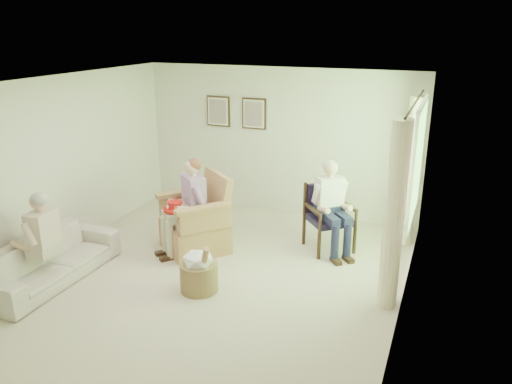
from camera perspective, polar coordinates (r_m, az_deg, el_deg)
floor at (r=6.94m, az=-5.27°, el=-9.65°), size 5.50×5.50×0.00m
back_wall at (r=8.87m, az=2.57°, el=5.72°), size 5.00×0.04×2.60m
front_wall at (r=4.38m, az=-22.56°, el=-9.87°), size 5.00×0.04×2.60m
left_wall at (r=7.86m, az=-22.05°, el=2.66°), size 0.04×5.50×2.60m
right_wall at (r=5.77m, az=17.04°, el=-2.29°), size 0.04×5.50×2.60m
ceiling at (r=6.15m, az=-6.00°, el=12.18°), size 5.00×5.50×0.02m
window at (r=6.84m, az=17.96°, el=3.35°), size 0.13×2.50×1.63m
curtain_left at (r=6.04m, az=15.51°, el=-2.73°), size 0.34×0.34×2.30m
curtain_right at (r=7.90m, az=17.28°, el=2.14°), size 0.34×0.34×2.30m
framed_print_left at (r=9.18m, az=-4.34°, el=9.18°), size 0.45×0.05×0.55m
framed_print_right at (r=8.90m, az=-0.24°, el=8.93°), size 0.45×0.05×0.55m
wicker_armchair at (r=7.64m, az=-6.89°, el=-3.88°), size 0.91×0.91×1.17m
wood_armchair at (r=7.68m, az=8.58°, el=-2.50°), size 0.64×0.60×0.98m
sofa at (r=7.27m, az=-22.45°, el=-7.17°), size 2.00×0.78×0.58m
person_wicker at (r=7.35m, az=-7.60°, el=-0.93°), size 0.40×0.62×1.41m
person_dark at (r=7.44m, az=8.38°, el=-1.00°), size 0.40×0.62×1.37m
person_sofa at (r=7.02m, az=-23.63°, el=-4.53°), size 0.42×0.63×1.25m
red_hat at (r=7.34m, az=-9.23°, el=-1.71°), size 0.34×0.34×0.14m
hatbox at (r=6.52m, az=-6.54°, el=-8.90°), size 0.64×0.64×0.72m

